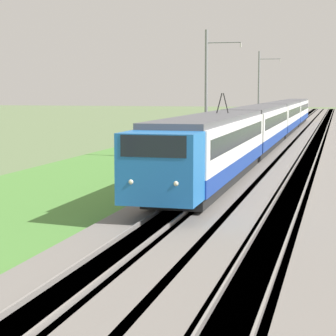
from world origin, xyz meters
The scene contains 8 objects.
ballast_main centered at (50.00, 0.00, 0.15)m, with size 240.00×4.40×0.30m.
ballast_adjacent centered at (50.00, -4.11, 0.15)m, with size 240.00×4.40×0.30m.
track_main centered at (50.00, 0.00, 0.16)m, with size 240.00×1.57×0.45m.
track_adjacent centered at (50.00, -4.11, 0.16)m, with size 240.00×1.57×0.45m.
grass_verge centered at (50.00, 5.82, 0.06)m, with size 240.00×13.86×0.12m.
passenger_train centered at (56.57, 0.00, 2.26)m, with size 81.40×2.94×4.87m.
catenary_mast_mid centered at (39.67, 2.94, 4.75)m, with size 0.22×2.56×9.21m.
catenary_mast_far centered at (70.55, 2.94, 4.90)m, with size 0.22×2.56×9.51m.
Camera 1 is at (-5.71, -6.11, 4.99)m, focal length 70.00 mm.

